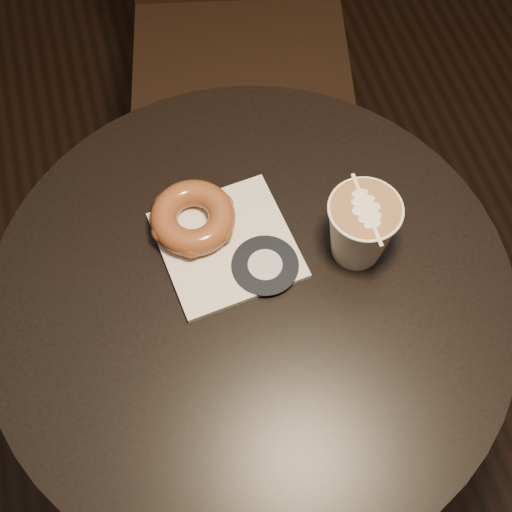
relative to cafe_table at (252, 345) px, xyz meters
name	(u,v)px	position (x,y,z in m)	size (l,w,h in m)	color
cafe_table	(252,345)	(0.00, 0.00, 0.00)	(0.70, 0.70, 0.75)	black
pastry_bag	(227,245)	(-0.01, 0.07, 0.20)	(0.17, 0.17, 0.01)	silver
doughnut	(193,218)	(-0.05, 0.11, 0.23)	(0.12, 0.12, 0.04)	#5F3018
latte_cup	(360,230)	(0.15, 0.02, 0.25)	(0.10, 0.10, 0.11)	white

